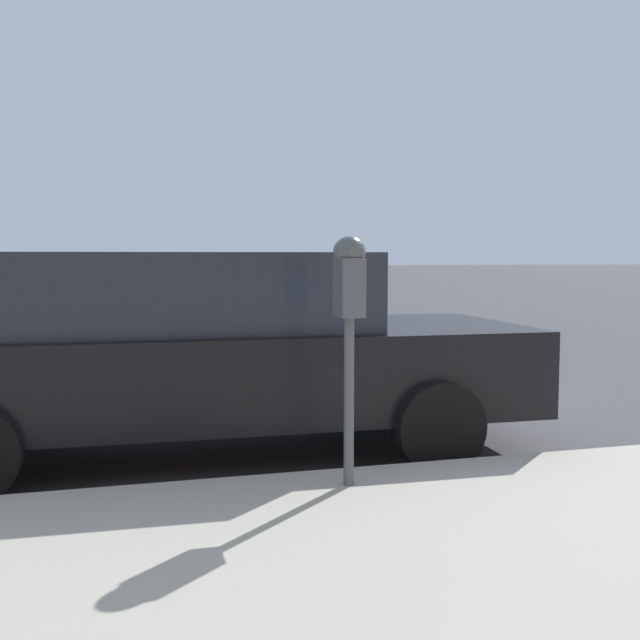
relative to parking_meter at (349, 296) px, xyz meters
name	(u,v)px	position (x,y,z in m)	size (l,w,h in m)	color
ground_plane	(349,415)	(2.54, -0.82, -1.27)	(220.00, 220.00, 0.00)	#424244
parking_meter	(349,296)	(0.00, 0.00, 0.00)	(0.21, 0.19, 1.46)	#4C5156
car_black	(199,349)	(1.58, 0.70, -0.47)	(2.14, 4.96, 1.53)	black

